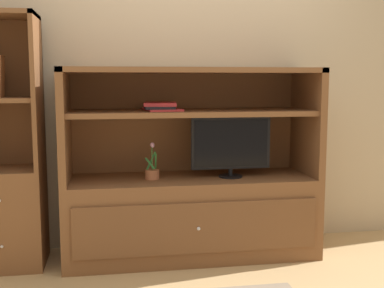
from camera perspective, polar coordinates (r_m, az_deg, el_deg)
name	(u,v)px	position (r m, az deg, el deg)	size (l,w,h in m)	color
ground_plane	(201,275)	(3.38, 1.02, -14.93)	(8.00, 8.00, 0.00)	tan
painted_rear_wall	(183,65)	(3.87, -1.00, 9.11)	(6.00, 0.10, 2.80)	tan
media_console	(191,196)	(3.63, -0.15, -6.04)	(1.82, 0.63, 1.37)	brown
tv_monitor	(231,145)	(3.57, 4.53, -0.14)	(0.58, 0.17, 0.44)	black
potted_plant	(152,172)	(3.53, -4.64, -3.26)	(0.10, 0.10, 0.26)	#B26642
magazine_stack	(160,106)	(3.50, -3.68, 4.37)	(0.28, 0.35, 0.06)	red
bookshelf_tall	(6,185)	(3.63, -20.78, -4.50)	(0.50, 0.44, 1.73)	brown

